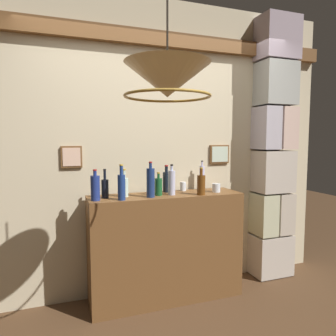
# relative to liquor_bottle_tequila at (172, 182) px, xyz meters

# --- Properties ---
(panelled_rear_partition) EXTENTS (3.72, 0.15, 2.84)m
(panelled_rear_partition) POSITION_rel_liquor_bottle_tequila_xyz_m (-0.04, 0.31, 0.36)
(panelled_rear_partition) COLOR beige
(panelled_rear_partition) RESTS_ON ground
(stone_pillar) EXTENTS (0.43, 0.33, 2.77)m
(stone_pillar) POSITION_rel_liquor_bottle_tequila_xyz_m (1.22, 0.16, 0.27)
(stone_pillar) COLOR #BFB3A5
(stone_pillar) RESTS_ON ground
(bar_shelf_unit) EXTENTS (1.42, 0.39, 1.00)m
(bar_shelf_unit) POSITION_rel_liquor_bottle_tequila_xyz_m (-0.04, 0.04, -0.62)
(bar_shelf_unit) COLOR brown
(bar_shelf_unit) RESTS_ON ground
(liquor_bottle_tequila) EXTENTS (0.07, 0.07, 0.28)m
(liquor_bottle_tequila) POSITION_rel_liquor_bottle_tequila_xyz_m (0.00, 0.00, 0.00)
(liquor_bottle_tequila) COLOR silver
(liquor_bottle_tequila) RESTS_ON bar_shelf_unit
(liquor_bottle_scotch) EXTENTS (0.08, 0.08, 0.25)m
(liquor_bottle_scotch) POSITION_rel_liquor_bottle_tequila_xyz_m (0.25, -0.09, -0.02)
(liquor_bottle_scotch) COLOR brown
(liquor_bottle_scotch) RESTS_ON bar_shelf_unit
(liquor_bottle_vodka) EXTENTS (0.06, 0.06, 0.25)m
(liquor_bottle_vodka) POSITION_rel_liquor_bottle_tequila_xyz_m (-0.60, 0.05, -0.03)
(liquor_bottle_vodka) COLOR black
(liquor_bottle_vodka) RESTS_ON bar_shelf_unit
(liquor_bottle_rum) EXTENTS (0.07, 0.07, 0.25)m
(liquor_bottle_rum) POSITION_rel_liquor_bottle_tequila_xyz_m (-0.43, 0.06, -0.02)
(liquor_bottle_rum) COLOR silver
(liquor_bottle_rum) RESTS_ON bar_shelf_unit
(liquor_bottle_sherry) EXTENTS (0.06, 0.06, 0.30)m
(liquor_bottle_sherry) POSITION_rel_liquor_bottle_tequila_xyz_m (-0.48, -0.09, 0.00)
(liquor_bottle_sherry) COLOR navy
(liquor_bottle_sherry) RESTS_ON bar_shelf_unit
(liquor_bottle_gin) EXTENTS (0.08, 0.08, 0.26)m
(liquor_bottle_gin) POSITION_rel_liquor_bottle_tequila_xyz_m (-0.69, -0.04, -0.01)
(liquor_bottle_gin) COLOR navy
(liquor_bottle_gin) RESTS_ON bar_shelf_unit
(liquor_bottle_port) EXTENTS (0.05, 0.05, 0.29)m
(liquor_bottle_port) POSITION_rel_liquor_bottle_tequila_xyz_m (0.39, 0.18, 0.01)
(liquor_bottle_port) COLOR silver
(liquor_bottle_port) RESTS_ON bar_shelf_unit
(liquor_bottle_vermouth) EXTENTS (0.07, 0.07, 0.21)m
(liquor_bottle_vermouth) POSITION_rel_liquor_bottle_tequila_xyz_m (-0.12, 0.01, -0.03)
(liquor_bottle_vermouth) COLOR #195226
(liquor_bottle_vermouth) RESTS_ON bar_shelf_unit
(liquor_bottle_amaro) EXTENTS (0.07, 0.07, 0.26)m
(liquor_bottle_amaro) POSITION_rel_liquor_bottle_tequila_xyz_m (0.00, 0.15, -0.01)
(liquor_bottle_amaro) COLOR black
(liquor_bottle_amaro) RESTS_ON bar_shelf_unit
(liquor_bottle_mezcal) EXTENTS (0.07, 0.07, 0.32)m
(liquor_bottle_mezcal) POSITION_rel_liquor_bottle_tequila_xyz_m (-0.22, -0.05, 0.02)
(liquor_bottle_mezcal) COLOR navy
(liquor_bottle_mezcal) RESTS_ON bar_shelf_unit
(glass_tumbler_rocks) EXTENTS (0.08, 0.08, 0.08)m
(glass_tumbler_rocks) POSITION_rel_liquor_bottle_tequila_xyz_m (0.46, -0.01, -0.08)
(glass_tumbler_rocks) COLOR silver
(glass_tumbler_rocks) RESTS_ON bar_shelf_unit
(glass_tumbler_highball) EXTENTS (0.06, 0.06, 0.09)m
(glass_tumbler_highball) POSITION_rel_liquor_bottle_tequila_xyz_m (0.18, 0.17, -0.07)
(glass_tumbler_highball) COLOR silver
(glass_tumbler_highball) RESTS_ON bar_shelf_unit
(pendant_lamp) EXTENTS (0.51, 0.51, 0.60)m
(pendant_lamp) POSITION_rel_liquor_bottle_tequila_xyz_m (-0.36, -0.91, 0.73)
(pendant_lamp) COLOR beige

